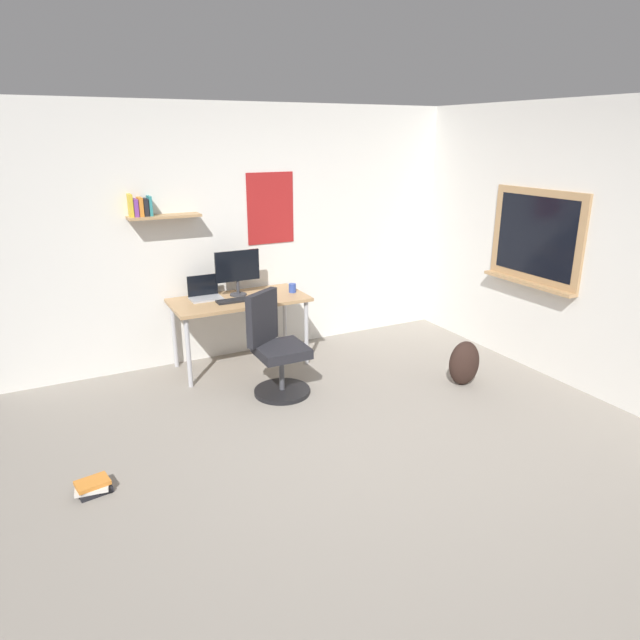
{
  "coord_description": "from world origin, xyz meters",
  "views": [
    {
      "loc": [
        -1.98,
        -3.16,
        2.29
      ],
      "look_at": [
        0.01,
        0.71,
        0.85
      ],
      "focal_mm": 31.55,
      "sensor_mm": 36.0,
      "label": 1
    }
  ],
  "objects_px": {
    "desk": "(239,305)",
    "coffee_mug": "(292,288)",
    "office_chair": "(276,351)",
    "book_stack_on_floor": "(93,487)",
    "laptop": "(205,293)",
    "backpack": "(464,363)",
    "computer_mouse": "(262,296)",
    "keyboard": "(235,300)",
    "monitor_primary": "(237,270)"
  },
  "relations": [
    {
      "from": "keyboard",
      "to": "computer_mouse",
      "type": "distance_m",
      "value": 0.28
    },
    {
      "from": "desk",
      "to": "office_chair",
      "type": "bearing_deg",
      "value": -84.76
    },
    {
      "from": "monitor_primary",
      "to": "backpack",
      "type": "relative_size",
      "value": 1.06
    },
    {
      "from": "desk",
      "to": "laptop",
      "type": "height_order",
      "value": "laptop"
    },
    {
      "from": "office_chair",
      "to": "laptop",
      "type": "bearing_deg",
      "value": 112.23
    },
    {
      "from": "book_stack_on_floor",
      "to": "coffee_mug",
      "type": "bearing_deg",
      "value": 35.86
    },
    {
      "from": "monitor_primary",
      "to": "book_stack_on_floor",
      "type": "xyz_separation_m",
      "value": [
        -1.67,
        -1.74,
        -0.95
      ]
    },
    {
      "from": "office_chair",
      "to": "coffee_mug",
      "type": "height_order",
      "value": "office_chair"
    },
    {
      "from": "computer_mouse",
      "to": "monitor_primary",
      "type": "bearing_deg",
      "value": 132.83
    },
    {
      "from": "backpack",
      "to": "coffee_mug",
      "type": "bearing_deg",
      "value": 129.98
    },
    {
      "from": "monitor_primary",
      "to": "coffee_mug",
      "type": "height_order",
      "value": "monitor_primary"
    },
    {
      "from": "coffee_mug",
      "to": "laptop",
      "type": "bearing_deg",
      "value": 167.7
    },
    {
      "from": "keyboard",
      "to": "computer_mouse",
      "type": "bearing_deg",
      "value": -0.0
    },
    {
      "from": "office_chair",
      "to": "computer_mouse",
      "type": "height_order",
      "value": "office_chair"
    },
    {
      "from": "keyboard",
      "to": "book_stack_on_floor",
      "type": "height_order",
      "value": "keyboard"
    },
    {
      "from": "desk",
      "to": "book_stack_on_floor",
      "type": "bearing_deg",
      "value": -135.08
    },
    {
      "from": "desk",
      "to": "monitor_primary",
      "type": "xyz_separation_m",
      "value": [
        0.03,
        0.11,
        0.34
      ]
    },
    {
      "from": "office_chair",
      "to": "backpack",
      "type": "relative_size",
      "value": 2.18
    },
    {
      "from": "desk",
      "to": "backpack",
      "type": "height_order",
      "value": "desk"
    },
    {
      "from": "desk",
      "to": "coffee_mug",
      "type": "xyz_separation_m",
      "value": [
        0.57,
        -0.03,
        0.12
      ]
    },
    {
      "from": "keyboard",
      "to": "book_stack_on_floor",
      "type": "bearing_deg",
      "value": -135.38
    },
    {
      "from": "keyboard",
      "to": "backpack",
      "type": "height_order",
      "value": "keyboard"
    },
    {
      "from": "keyboard",
      "to": "laptop",
      "type": "bearing_deg",
      "value": 134.36
    },
    {
      "from": "monitor_primary",
      "to": "desk",
      "type": "bearing_deg",
      "value": -107.18
    },
    {
      "from": "coffee_mug",
      "to": "monitor_primary",
      "type": "bearing_deg",
      "value": 165.18
    },
    {
      "from": "office_chair",
      "to": "keyboard",
      "type": "bearing_deg",
      "value": 101.52
    },
    {
      "from": "office_chair",
      "to": "book_stack_on_floor",
      "type": "height_order",
      "value": "office_chair"
    },
    {
      "from": "laptop",
      "to": "keyboard",
      "type": "height_order",
      "value": "laptop"
    },
    {
      "from": "office_chair",
      "to": "laptop",
      "type": "relative_size",
      "value": 3.06
    },
    {
      "from": "book_stack_on_floor",
      "to": "monitor_primary",
      "type": "bearing_deg",
      "value": 46.19
    },
    {
      "from": "laptop",
      "to": "computer_mouse",
      "type": "relative_size",
      "value": 2.98
    },
    {
      "from": "coffee_mug",
      "to": "book_stack_on_floor",
      "type": "xyz_separation_m",
      "value": [
        -2.21,
        -1.6,
        -0.73
      ]
    },
    {
      "from": "computer_mouse",
      "to": "book_stack_on_floor",
      "type": "relative_size",
      "value": 0.42
    },
    {
      "from": "monitor_primary",
      "to": "coffee_mug",
      "type": "xyz_separation_m",
      "value": [
        0.54,
        -0.14,
        -0.22
      ]
    },
    {
      "from": "office_chair",
      "to": "backpack",
      "type": "height_order",
      "value": "office_chair"
    },
    {
      "from": "coffee_mug",
      "to": "office_chair",
      "type": "bearing_deg",
      "value": -125.01
    },
    {
      "from": "computer_mouse",
      "to": "laptop",
      "type": "bearing_deg",
      "value": 154.94
    },
    {
      "from": "keyboard",
      "to": "coffee_mug",
      "type": "distance_m",
      "value": 0.64
    },
    {
      "from": "monitor_primary",
      "to": "backpack",
      "type": "distance_m",
      "value": 2.41
    },
    {
      "from": "laptop",
      "to": "coffee_mug",
      "type": "relative_size",
      "value": 3.37
    },
    {
      "from": "laptop",
      "to": "backpack",
      "type": "bearing_deg",
      "value": -37.7
    },
    {
      "from": "laptop",
      "to": "coffee_mug",
      "type": "distance_m",
      "value": 0.9
    },
    {
      "from": "monitor_primary",
      "to": "book_stack_on_floor",
      "type": "distance_m",
      "value": 2.59
    },
    {
      "from": "laptop",
      "to": "keyboard",
      "type": "relative_size",
      "value": 0.84
    },
    {
      "from": "office_chair",
      "to": "backpack",
      "type": "bearing_deg",
      "value": -21.7
    },
    {
      "from": "desk",
      "to": "backpack",
      "type": "distance_m",
      "value": 2.28
    },
    {
      "from": "office_chair",
      "to": "coffee_mug",
      "type": "relative_size",
      "value": 10.33
    },
    {
      "from": "office_chair",
      "to": "computer_mouse",
      "type": "distance_m",
      "value": 0.76
    },
    {
      "from": "backpack",
      "to": "book_stack_on_floor",
      "type": "height_order",
      "value": "backpack"
    },
    {
      "from": "coffee_mug",
      "to": "keyboard",
      "type": "bearing_deg",
      "value": -175.54
    }
  ]
}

